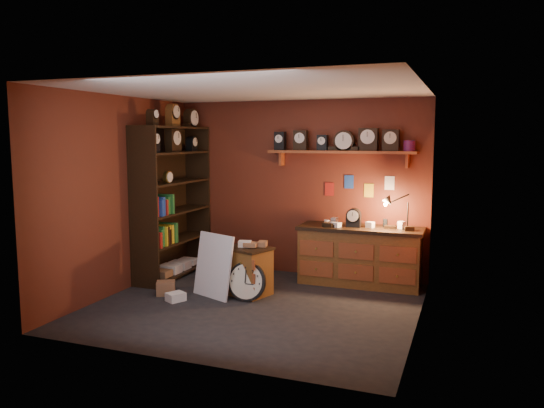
{
  "coord_description": "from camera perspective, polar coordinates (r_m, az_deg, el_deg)",
  "views": [
    {
      "loc": [
        2.5,
        -6.03,
        2.13
      ],
      "look_at": [
        0.1,
        0.35,
        1.27
      ],
      "focal_mm": 35.0,
      "sensor_mm": 36.0,
      "label": 1
    }
  ],
  "objects": [
    {
      "name": "floor",
      "position": [
        6.87,
        -1.87,
        -10.91
      ],
      "size": [
        4.0,
        4.0,
        0.0
      ],
      "primitive_type": "plane",
      "color": "black",
      "rests_on": "ground"
    },
    {
      "name": "mini_fridge",
      "position": [
        8.3,
        -2.5,
        -6.14
      ],
      "size": [
        0.54,
        0.56,
        0.44
      ],
      "rotation": [
        0.0,
        0.0,
        0.32
      ],
      "color": "silver",
      "rests_on": "ground"
    },
    {
      "name": "room_shell",
      "position": [
        6.63,
        -1.22,
        3.62
      ],
      "size": [
        4.02,
        3.62,
        2.71
      ],
      "color": "maroon",
      "rests_on": "ground"
    },
    {
      "name": "shelving_unit",
      "position": [
        8.27,
        -10.83,
        0.94
      ],
      "size": [
        0.47,
        1.6,
        2.58
      ],
      "color": "black",
      "rests_on": "ground"
    },
    {
      "name": "white_panel",
      "position": [
        7.31,
        -6.28,
        -9.83
      ],
      "size": [
        0.68,
        0.41,
        0.87
      ],
      "primitive_type": "cube",
      "rotation": [
        -0.17,
        0.0,
        -0.39
      ],
      "color": "silver",
      "rests_on": "ground"
    },
    {
      "name": "big_round_clock",
      "position": [
        7.02,
        -2.74,
        -8.33
      ],
      "size": [
        0.52,
        0.17,
        0.52
      ],
      "color": "black",
      "rests_on": "ground"
    },
    {
      "name": "floor_box_b",
      "position": [
        7.16,
        -10.32,
        -9.8
      ],
      "size": [
        0.27,
        0.28,
        0.11
      ],
      "primitive_type": "cube",
      "rotation": [
        0.0,
        0.0,
        -0.49
      ],
      "color": "white",
      "rests_on": "ground"
    },
    {
      "name": "workbench",
      "position": [
        7.82,
        9.47,
        -5.17
      ],
      "size": [
        1.78,
        0.66,
        1.36
      ],
      "color": "brown",
      "rests_on": "ground"
    },
    {
      "name": "floor_box_c",
      "position": [
        7.46,
        -11.35,
        -8.85
      ],
      "size": [
        0.31,
        0.3,
        0.18
      ],
      "primitive_type": "cube",
      "rotation": [
        0.0,
        0.0,
        0.49
      ],
      "color": "#8E5E3E",
      "rests_on": "ground"
    },
    {
      "name": "floor_box_a",
      "position": [
        7.95,
        -4.25,
        -7.77
      ],
      "size": [
        0.3,
        0.27,
        0.17
      ],
      "primitive_type": "cube",
      "rotation": [
        0.0,
        0.0,
        -0.11
      ],
      "color": "#8E5E3E",
      "rests_on": "ground"
    },
    {
      "name": "low_cabinet",
      "position": [
        7.25,
        -2.61,
        -6.96
      ],
      "size": [
        0.7,
        0.65,
        0.75
      ],
      "rotation": [
        0.0,
        0.0,
        -0.33
      ],
      "color": "brown",
      "rests_on": "ground"
    }
  ]
}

